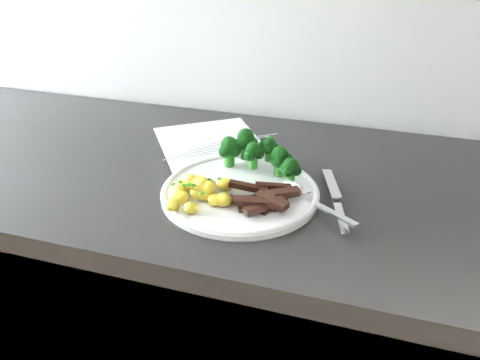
{
  "coord_description": "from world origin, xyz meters",
  "views": [
    {
      "loc": [
        0.14,
        0.92,
        1.33
      ],
      "look_at": [
        -0.07,
        1.6,
        0.93
      ],
      "focal_mm": 35.14,
      "sensor_mm": 36.0,
      "label": 1
    }
  ],
  "objects": [
    {
      "name": "fork",
      "position": [
        0.08,
        1.58,
        0.92
      ],
      "size": [
        0.14,
        0.12,
        0.02
      ],
      "color": "silver",
      "rests_on": "plate"
    },
    {
      "name": "beef_strips",
      "position": [
        -0.02,
        1.56,
        0.92
      ],
      "size": [
        0.12,
        0.11,
        0.03
      ],
      "color": "black",
      "rests_on": "plate"
    },
    {
      "name": "potatoes",
      "position": [
        -0.13,
        1.55,
        0.93
      ],
      "size": [
        0.11,
        0.11,
        0.04
      ],
      "color": "yellow",
      "rests_on": "plate"
    },
    {
      "name": "counter",
      "position": [
        -0.14,
        1.67,
        0.45
      ],
      "size": [
        2.4,
        0.6,
        0.9
      ],
      "color": "black",
      "rests_on": "ground"
    },
    {
      "name": "recipe_paper",
      "position": [
        -0.18,
        1.76,
        0.9
      ],
      "size": [
        0.35,
        0.37,
        0.0
      ],
      "color": "white",
      "rests_on": "counter"
    },
    {
      "name": "broccoli",
      "position": [
        -0.06,
        1.68,
        0.95
      ],
      "size": [
        0.17,
        0.1,
        0.07
      ],
      "color": "#23661B",
      "rests_on": "plate"
    },
    {
      "name": "knife",
      "position": [
        0.1,
        1.6,
        0.91
      ],
      "size": [
        0.07,
        0.2,
        0.02
      ],
      "color": "silver",
      "rests_on": "plate"
    },
    {
      "name": "plate",
      "position": [
        -0.07,
        1.6,
        0.91
      ],
      "size": [
        0.28,
        0.28,
        0.02
      ],
      "color": "white",
      "rests_on": "counter"
    }
  ]
}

